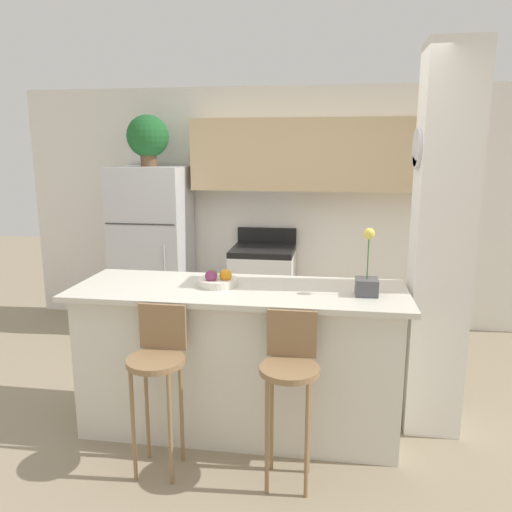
# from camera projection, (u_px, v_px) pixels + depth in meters

# --- Properties ---
(ground_plane) EXTENTS (14.00, 14.00, 0.00)m
(ground_plane) POSITION_uv_depth(u_px,v_px,m) (240.00, 426.00, 3.50)
(ground_plane) COLOR gray
(wall_back) EXTENTS (5.60, 0.38, 2.55)m
(wall_back) POSITION_uv_depth(u_px,v_px,m) (290.00, 188.00, 5.28)
(wall_back) COLOR white
(wall_back) RESTS_ON ground_plane
(pillar_right) EXTENTS (0.38, 0.32, 2.55)m
(pillar_right) POSITION_uv_depth(u_px,v_px,m) (441.00, 247.00, 3.25)
(pillar_right) COLOR white
(pillar_right) RESTS_ON ground_plane
(counter_bar) EXTENTS (2.21, 0.76, 1.01)m
(counter_bar) POSITION_uv_depth(u_px,v_px,m) (239.00, 358.00, 3.40)
(counter_bar) COLOR silver
(counter_bar) RESTS_ON ground_plane
(refrigerator) EXTENTS (0.76, 0.68, 1.73)m
(refrigerator) POSITION_uv_depth(u_px,v_px,m) (153.00, 249.00, 5.32)
(refrigerator) COLOR silver
(refrigerator) RESTS_ON ground_plane
(stove_range) EXTENTS (0.64, 0.65, 1.07)m
(stove_range) POSITION_uv_depth(u_px,v_px,m) (263.00, 289.00, 5.26)
(stove_range) COLOR white
(stove_range) RESTS_ON ground_plane
(bar_stool_left) EXTENTS (0.34, 0.34, 1.00)m
(bar_stool_left) POSITION_uv_depth(u_px,v_px,m) (158.00, 364.00, 2.92)
(bar_stool_left) COLOR olive
(bar_stool_left) RESTS_ON ground_plane
(bar_stool_right) EXTENTS (0.34, 0.34, 1.00)m
(bar_stool_right) POSITION_uv_depth(u_px,v_px,m) (290.00, 373.00, 2.81)
(bar_stool_right) COLOR olive
(bar_stool_right) RESTS_ON ground_plane
(potted_plant_on_fridge) EXTENTS (0.43, 0.43, 0.52)m
(potted_plant_on_fridge) POSITION_uv_depth(u_px,v_px,m) (148.00, 137.00, 5.08)
(potted_plant_on_fridge) COLOR brown
(potted_plant_on_fridge) RESTS_ON refrigerator
(orchid_vase) EXTENTS (0.14, 0.14, 0.43)m
(orchid_vase) POSITION_uv_depth(u_px,v_px,m) (367.00, 279.00, 3.11)
(orchid_vase) COLOR #4C4C51
(orchid_vase) RESTS_ON counter_bar
(fruit_bowl) EXTENTS (0.27, 0.27, 0.12)m
(fruit_bowl) POSITION_uv_depth(u_px,v_px,m) (218.00, 280.00, 3.33)
(fruit_bowl) COLOR silver
(fruit_bowl) RESTS_ON counter_bar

